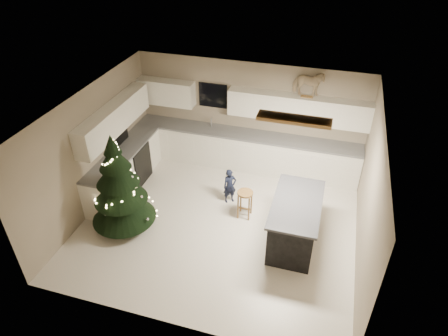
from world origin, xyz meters
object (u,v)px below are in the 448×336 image
Objects in this scene: bar_stool at (245,198)px; christmas_tree at (120,191)px; rocking_horse at (308,84)px; island at (295,222)px; toddler at (230,186)px.

bar_stool is 0.30× the size of christmas_tree.
bar_stool is 0.92× the size of rocking_horse.
island is 1.74m from toddler.
island reaches higher than bar_stool.
rocking_horse reaches higher than bar_stool.
christmas_tree is 4.54m from rocking_horse.
bar_stool is 2.52m from christmas_tree.
bar_stool is at bearing 157.78° from island.
rocking_horse reaches higher than island.
rocking_horse is (3.16, 2.92, 1.43)m from christmas_tree.
christmas_tree is 2.59× the size of toddler.
toddler is at bearing 35.86° from christmas_tree.
island is at bearing 8.56° from christmas_tree.
toddler is at bearing 138.34° from bar_stool.
bar_stool is at bearing 22.59° from christmas_tree.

